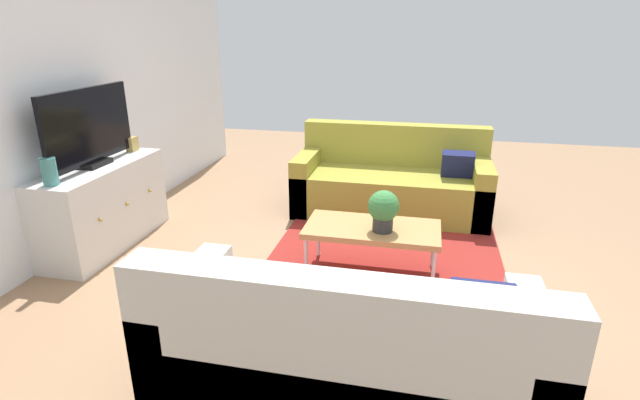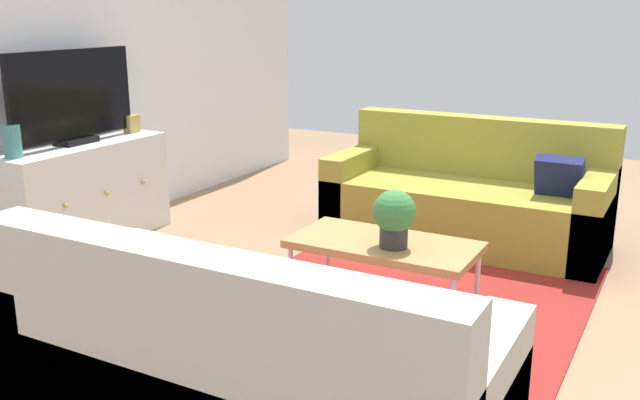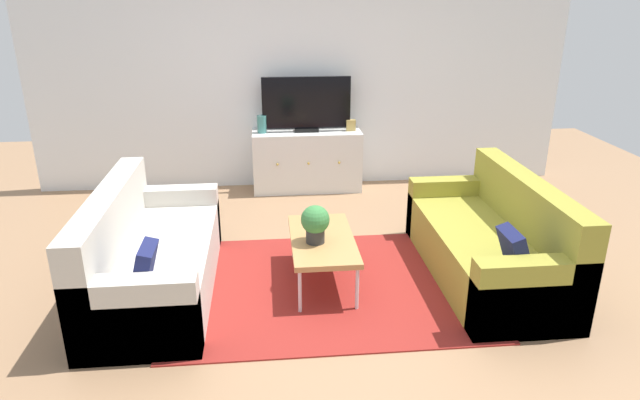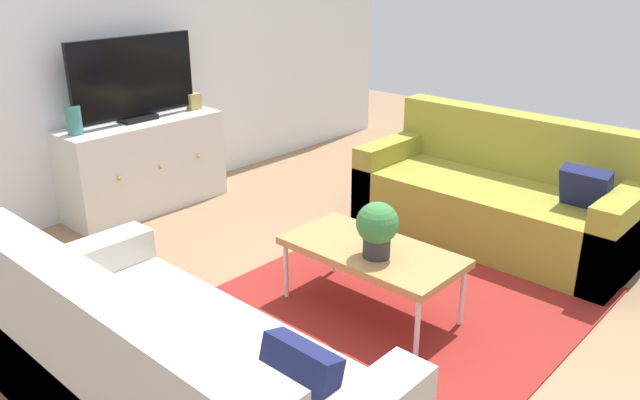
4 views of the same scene
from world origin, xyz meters
The scene contains 11 objects.
ground_plane centered at (0.00, 0.00, 0.00)m, with size 10.00×10.00×0.00m, color #997251.
wall_back centered at (0.00, 2.55, 1.35)m, with size 6.40×0.12×2.70m, color white.
area_rug centered at (0.00, -0.15, 0.01)m, with size 2.50×1.90×0.01m, color maroon.
couch_left_side centered at (-1.44, -0.10, 0.29)m, with size 0.85×1.92×0.86m.
couch_right_side centered at (1.44, -0.10, 0.29)m, with size 0.85×1.92×0.86m.
coffee_table centered at (-0.02, -0.07, 0.37)m, with size 0.51×1.01×0.41m.
potted_plant centered at (-0.09, -0.15, 0.58)m, with size 0.23×0.23×0.31m.
tv_console centered at (0.03, 2.27, 0.36)m, with size 1.29×0.47×0.72m.
flat_screen_tv centered at (0.03, 2.29, 1.04)m, with size 1.04×0.16×0.64m.
glass_vase centered at (-0.50, 2.27, 0.83)m, with size 0.11×0.11×0.21m, color teal.
mantel_clock centered at (0.56, 2.27, 0.79)m, with size 0.11×0.07×0.13m, color tan.
Camera 4 is at (-2.58, -2.00, 1.95)m, focal length 35.59 mm.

